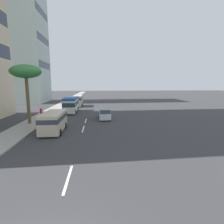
{
  "coord_description": "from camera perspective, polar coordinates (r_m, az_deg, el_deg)",
  "views": [
    {
      "loc": [
        -4.38,
        -1.76,
        5.48
      ],
      "look_at": [
        17.55,
        -3.59,
        1.9
      ],
      "focal_mm": 28.25,
      "sensor_mm": 36.0,
      "label": 1
    }
  ],
  "objects": [
    {
      "name": "pedestrian_mid_block",
      "position": [
        29.01,
        -21.95,
        -0.13
      ],
      "size": [
        0.35,
        0.39,
        1.71
      ],
      "rotation": [
        0.0,
        0.0,
        4.22
      ],
      "color": "navy",
      "rests_on": "sidewalk_right"
    },
    {
      "name": "minibus_lead",
      "position": [
        34.19,
        -13.14,
        2.46
      ],
      "size": [
        6.4,
        2.29,
        2.89
      ],
      "rotation": [
        0.0,
        0.0,
        3.14
      ],
      "color": "silver",
      "rests_on": "ground_plane"
    },
    {
      "name": "van_second",
      "position": [
        21.11,
        -18.38,
        -2.69
      ],
      "size": [
        5.4,
        2.23,
        2.23
      ],
      "rotation": [
        0.0,
        0.0,
        3.14
      ],
      "color": "beige",
      "rests_on": "ground_plane"
    },
    {
      "name": "lane_stripe_near",
      "position": [
        11.26,
        -14.02,
        -20.15
      ],
      "size": [
        3.2,
        0.16,
        0.01
      ],
      "primitive_type": "cube",
      "color": "silver",
      "rests_on": "ground_plane"
    },
    {
      "name": "car_third",
      "position": [
        27.64,
        -2.38,
        -0.64
      ],
      "size": [
        4.66,
        1.79,
        1.56
      ],
      "color": "silver",
      "rests_on": "ground_plane"
    },
    {
      "name": "lane_stripe_mid",
      "position": [
        21.87,
        -9.27,
        -5.38
      ],
      "size": [
        3.2,
        0.16,
        0.01
      ],
      "primitive_type": "cube",
      "color": "silver",
      "rests_on": "ground_plane"
    },
    {
      "name": "ground_plane",
      "position": [
        36.34,
        -7.49,
        0.49
      ],
      "size": [
        198.0,
        198.0,
        0.0
      ],
      "primitive_type": "plane",
      "color": "#38383A"
    },
    {
      "name": "palm_tree",
      "position": [
        25.82,
        -26.11,
        11.41
      ],
      "size": [
        3.88,
        3.88,
        7.74
      ],
      "color": "brown",
      "rests_on": "sidewalk_right"
    },
    {
      "name": "office_tower_far",
      "position": [
        59.67,
        -27.3,
        22.11
      ],
      "size": [
        12.09,
        11.8,
        39.52
      ],
      "color": "#B2C6BC",
      "rests_on": "ground_plane"
    },
    {
      "name": "lane_stripe_far",
      "position": [
        26.46,
        -8.49,
        -2.8
      ],
      "size": [
        3.2,
        0.16,
        0.01
      ],
      "primitive_type": "cube",
      "color": "silver",
      "rests_on": "ground_plane"
    },
    {
      "name": "sidewalk_right",
      "position": [
        37.38,
        -18.65,
        0.44
      ],
      "size": [
        162.0,
        3.2,
        0.15
      ],
      "primitive_type": "cube",
      "color": "#9E9B93",
      "rests_on": "ground_plane"
    },
    {
      "name": "van_fourth",
      "position": [
        43.19,
        -11.05,
        3.74
      ],
      "size": [
        4.79,
        2.19,
        2.57
      ],
      "rotation": [
        0.0,
        0.0,
        3.14
      ],
      "color": "beige",
      "rests_on": "ground_plane"
    }
  ]
}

